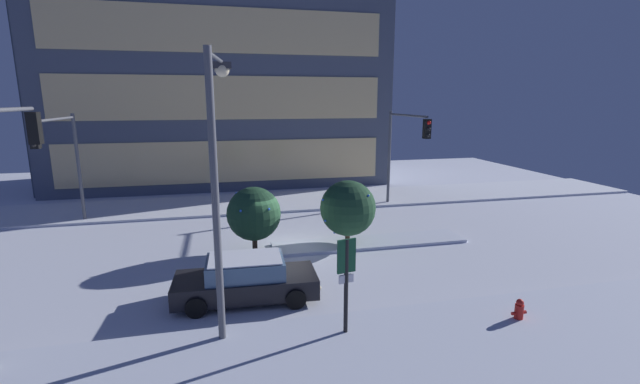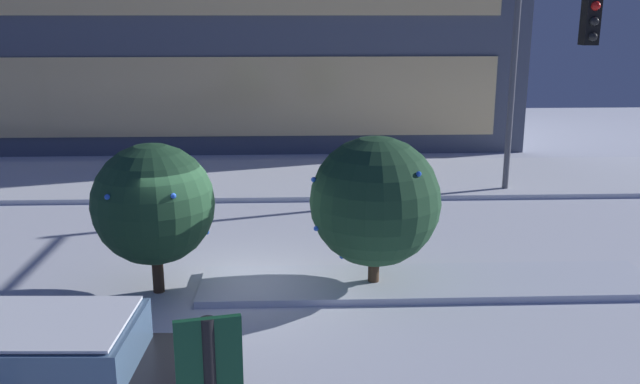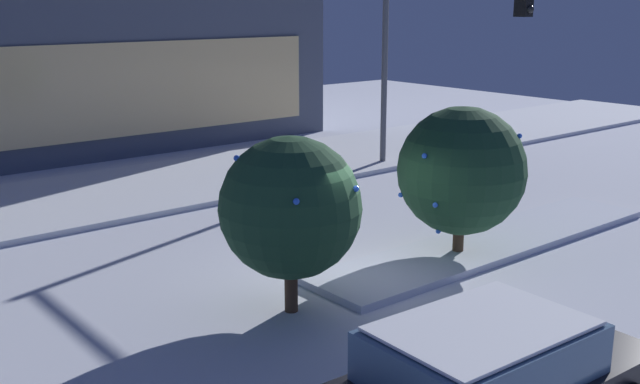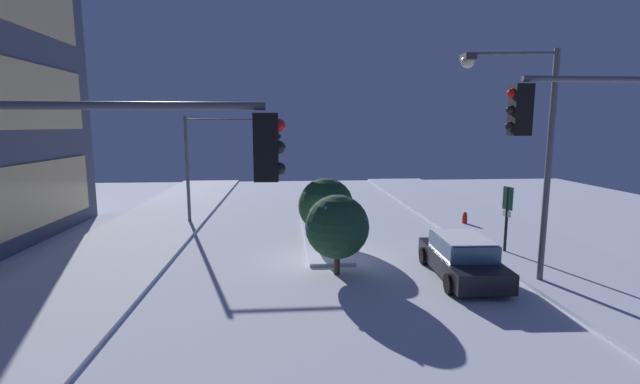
% 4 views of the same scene
% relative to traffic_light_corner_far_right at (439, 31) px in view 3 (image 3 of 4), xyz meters
% --- Properties ---
extents(ground, '(52.00, 52.00, 0.00)m').
position_rel_traffic_light_corner_far_right_xyz_m(ground, '(-7.84, -5.01, -4.18)').
color(ground, silver).
extents(curb_strip_far, '(52.00, 5.20, 0.14)m').
position_rel_traffic_light_corner_far_right_xyz_m(curb_strip_far, '(-7.84, 3.93, -4.11)').
color(curb_strip_far, silver).
rests_on(curb_strip_far, ground).
extents(median_strip, '(9.00, 1.80, 0.14)m').
position_rel_traffic_light_corner_far_right_xyz_m(median_strip, '(-3.79, -5.04, -4.11)').
color(median_strip, silver).
rests_on(median_strip, ground).
extents(traffic_light_corner_far_right, '(0.32, 5.26, 5.90)m').
position_rel_traffic_light_corner_far_right_xyz_m(traffic_light_corner_far_right, '(0.00, 0.00, 0.00)').
color(traffic_light_corner_far_right, '#565960').
rests_on(traffic_light_corner_far_right, ground).
extents(decorated_tree_median, '(2.52, 2.52, 3.04)m').
position_rel_traffic_light_corner_far_right_xyz_m(decorated_tree_median, '(-4.87, -5.06, -2.40)').
color(decorated_tree_median, '#473323').
rests_on(decorated_tree_median, ground).
extents(decorated_tree_left_of_median, '(2.32, 2.32, 2.94)m').
position_rel_traffic_light_corner_far_right_xyz_m(decorated_tree_left_of_median, '(-9.08, -5.09, -2.40)').
color(decorated_tree_left_of_median, '#473323').
rests_on(decorated_tree_left_of_median, ground).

